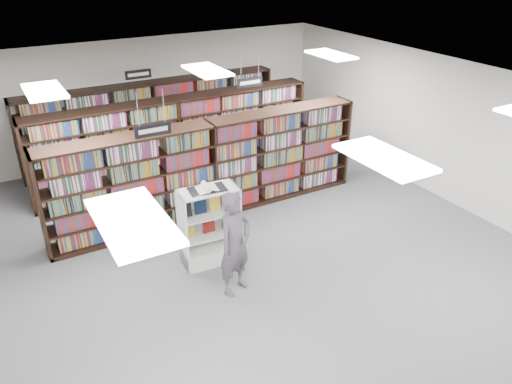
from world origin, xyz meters
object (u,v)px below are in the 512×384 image
open_book (207,188)px  shopper (235,244)px  endcap_display (209,237)px  bookshelf_row_near (211,169)px

open_book → shopper: bearing=-81.7°
open_book → endcap_display: bearing=69.2°
endcap_display → shopper: size_ratio=0.80×
bookshelf_row_near → endcap_display: 1.93m
endcap_display → shopper: shopper is taller
bookshelf_row_near → shopper: bookshelf_row_near is taller
shopper → open_book: bearing=68.9°
open_book → shopper: shopper is taller
endcap_display → open_book: 1.04m
bookshelf_row_near → endcap_display: bearing=-116.6°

